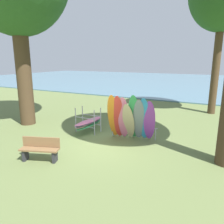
# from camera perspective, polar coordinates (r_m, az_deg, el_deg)

# --- Properties ---
(ground_plane) EXTENTS (80.00, 80.00, 0.00)m
(ground_plane) POSITION_cam_1_polar(r_m,az_deg,el_deg) (9.79, -1.39, -8.11)
(ground_plane) COLOR olive
(lake_water) EXTENTS (80.00, 36.00, 0.10)m
(lake_water) POSITION_cam_1_polar(r_m,az_deg,el_deg) (37.34, 20.66, 7.23)
(lake_water) COLOR slate
(lake_water) RESTS_ON ground
(leaning_board_pile) EXTENTS (2.27, 1.42, 2.17)m
(leaning_board_pile) POSITION_cam_1_polar(r_m,az_deg,el_deg) (9.88, 4.87, -1.76)
(leaning_board_pile) COLOR orange
(leaning_board_pile) RESTS_ON ground
(board_storage_rack) EXTENTS (1.15, 2.13, 1.25)m
(board_storage_rack) POSITION_cam_1_polar(r_m,az_deg,el_deg) (11.18, -6.05, -2.70)
(board_storage_rack) COLOR #9EA0A5
(board_storage_rack) RESTS_ON ground
(park_bench) EXTENTS (1.46, 0.86, 0.85)m
(park_bench) POSITION_cam_1_polar(r_m,az_deg,el_deg) (8.50, -18.03, -8.97)
(park_bench) COLOR #2D2D33
(park_bench) RESTS_ON ground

